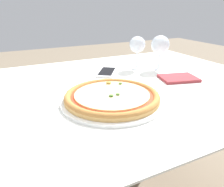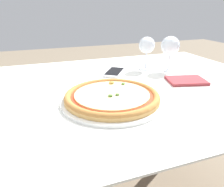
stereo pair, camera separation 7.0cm
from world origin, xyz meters
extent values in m
cube|color=brown|center=(0.00, 0.00, 0.71)|extent=(1.36, 0.83, 0.04)
cube|color=silver|center=(0.00, 0.00, 0.73)|extent=(1.46, 0.93, 0.01)
cylinder|color=brown|center=(0.62, 0.35, 0.35)|extent=(0.06, 0.06, 0.69)
cylinder|color=white|center=(-0.01, -0.14, 0.74)|extent=(0.33, 0.33, 0.01)
cylinder|color=tan|center=(-0.01, -0.14, 0.75)|extent=(0.31, 0.31, 0.01)
torus|color=#B27538|center=(-0.01, -0.14, 0.76)|extent=(0.31, 0.31, 0.02)
cylinder|color=#BC381E|center=(-0.01, -0.14, 0.76)|extent=(0.26, 0.26, 0.00)
cylinder|color=beige|center=(-0.01, -0.14, 0.76)|extent=(0.24, 0.24, 0.00)
ellipsoid|color=#4C7A33|center=(0.06, -0.07, 0.77)|extent=(0.01, 0.01, 0.01)
ellipsoid|color=#4C7A33|center=(-0.02, -0.16, 0.77)|extent=(0.01, 0.01, 0.01)
ellipsoid|color=#4C7A33|center=(0.01, -0.15, 0.77)|extent=(0.01, 0.01, 0.01)
ellipsoid|color=#BC9342|center=(0.02, -0.05, 0.77)|extent=(0.02, 0.02, 0.01)
cylinder|color=silver|center=(0.37, 0.12, 0.74)|extent=(0.06, 0.06, 0.00)
cylinder|color=silver|center=(0.37, 0.12, 0.78)|extent=(0.01, 0.01, 0.08)
sphere|color=silver|center=(0.37, 0.12, 0.85)|extent=(0.09, 0.09, 0.09)
cylinder|color=silver|center=(0.28, 0.18, 0.74)|extent=(0.07, 0.07, 0.00)
cylinder|color=silver|center=(0.28, 0.18, 0.78)|extent=(0.01, 0.01, 0.08)
sphere|color=silver|center=(0.28, 0.18, 0.85)|extent=(0.08, 0.08, 0.08)
cube|color=white|center=(0.11, 0.16, 0.74)|extent=(0.14, 0.16, 0.01)
cube|color=black|center=(0.11, 0.16, 0.75)|extent=(0.13, 0.14, 0.00)
cube|color=#933338|center=(0.35, -0.05, 0.74)|extent=(0.17, 0.14, 0.01)
camera|label=1|loc=(-0.29, -0.72, 1.03)|focal=35.00mm
camera|label=2|loc=(-0.23, -0.74, 1.03)|focal=35.00mm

